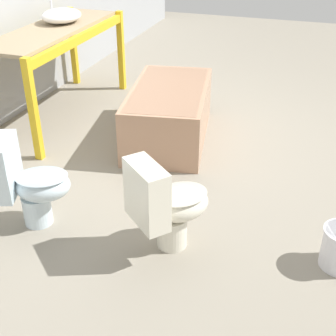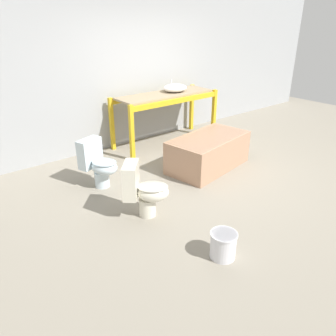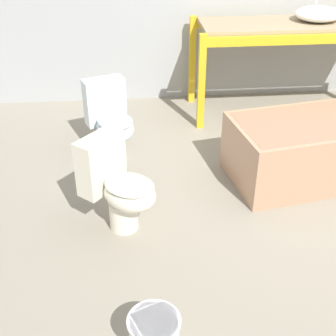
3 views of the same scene
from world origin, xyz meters
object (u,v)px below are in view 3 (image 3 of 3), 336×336
at_px(toilet_near, 111,120).
at_px(toilet_far, 118,185).
at_px(sink_basin, 318,14).
at_px(bathtub_main, 314,145).

distance_m(toilet_near, toilet_far, 1.08).
distance_m(sink_basin, bathtub_main, 1.65).
xyz_separation_m(bathtub_main, toilet_near, (-1.74, 0.53, 0.05)).
distance_m(bathtub_main, toilet_far, 1.77).
distance_m(bathtub_main, toilet_near, 1.82).
distance_m(sink_basin, toilet_near, 2.45).
height_order(sink_basin, bathtub_main, sink_basin).
xyz_separation_m(sink_basin, bathtub_main, (-0.43, -1.40, -0.76)).
height_order(toilet_near, toilet_far, same).
relative_size(bathtub_main, toilet_far, 2.13).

